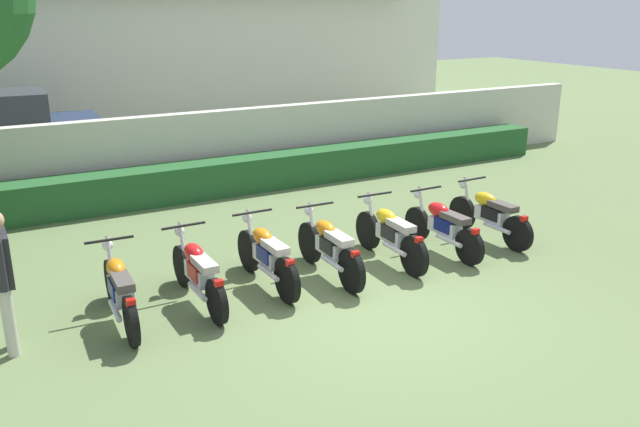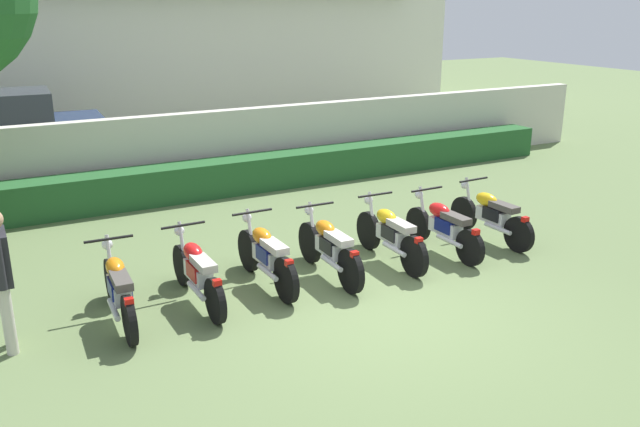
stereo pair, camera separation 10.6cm
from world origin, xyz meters
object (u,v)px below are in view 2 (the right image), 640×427
(motorcycle_in_row_0, at_px, (119,289))
(motorcycle_in_row_4, at_px, (391,234))
(motorcycle_in_row_5, at_px, (444,226))
(motorcycle_in_row_6, at_px, (491,215))
(motorcycle_in_row_1, at_px, (197,271))
(motorcycle_in_row_2, at_px, (266,255))
(motorcycle_in_row_3, at_px, (329,247))
(inspector_person, at_px, (0,269))

(motorcycle_in_row_0, distance_m, motorcycle_in_row_4, 4.03)
(motorcycle_in_row_5, relative_size, motorcycle_in_row_6, 0.99)
(motorcycle_in_row_1, bearing_deg, motorcycle_in_row_2, -86.11)
(motorcycle_in_row_5, bearing_deg, motorcycle_in_row_2, 86.64)
(motorcycle_in_row_3, height_order, motorcycle_in_row_4, motorcycle_in_row_3)
(motorcycle_in_row_2, height_order, motorcycle_in_row_3, motorcycle_in_row_3)
(motorcycle_in_row_1, relative_size, motorcycle_in_row_6, 1.02)
(inspector_person, bearing_deg, motorcycle_in_row_0, 4.86)
(motorcycle_in_row_6, bearing_deg, inspector_person, 89.86)
(motorcycle_in_row_1, height_order, motorcycle_in_row_4, motorcycle_in_row_4)
(inspector_person, bearing_deg, motorcycle_in_row_1, 4.58)
(motorcycle_in_row_1, xyz_separation_m, motorcycle_in_row_3, (1.93, -0.05, 0.01))
(motorcycle_in_row_1, relative_size, inspector_person, 1.14)
(motorcycle_in_row_0, bearing_deg, inspector_person, 97.10)
(motorcycle_in_row_1, distance_m, motorcycle_in_row_6, 5.02)
(motorcycle_in_row_0, relative_size, motorcycle_in_row_2, 1.00)
(motorcycle_in_row_2, xyz_separation_m, motorcycle_in_row_3, (0.92, -0.13, 0.00))
(motorcycle_in_row_4, bearing_deg, inspector_person, 93.47)
(inspector_person, bearing_deg, motorcycle_in_row_4, 2.01)
(motorcycle_in_row_3, xyz_separation_m, motorcycle_in_row_4, (1.08, 0.06, -0.00))
(inspector_person, bearing_deg, motorcycle_in_row_6, 1.66)
(motorcycle_in_row_2, height_order, motorcycle_in_row_6, motorcycle_in_row_2)
(motorcycle_in_row_0, relative_size, motorcycle_in_row_5, 1.01)
(motorcycle_in_row_0, xyz_separation_m, motorcycle_in_row_5, (5.00, 0.03, -0.01))
(motorcycle_in_row_6, bearing_deg, motorcycle_in_row_0, 89.20)
(motorcycle_in_row_4, distance_m, inspector_person, 5.31)
(motorcycle_in_row_6, bearing_deg, motorcycle_in_row_1, 88.54)
(motorcycle_in_row_2, bearing_deg, motorcycle_in_row_6, -91.52)
(motorcycle_in_row_3, distance_m, inspector_person, 4.24)
(motorcycle_in_row_3, bearing_deg, inspector_person, 93.10)
(inspector_person, bearing_deg, motorcycle_in_row_2, 4.58)
(motorcycle_in_row_2, relative_size, motorcycle_in_row_5, 1.01)
(motorcycle_in_row_0, bearing_deg, motorcycle_in_row_2, -83.35)
(motorcycle_in_row_6, bearing_deg, motorcycle_in_row_4, 88.92)
(motorcycle_in_row_4, distance_m, motorcycle_in_row_6, 2.00)
(motorcycle_in_row_6, bearing_deg, motorcycle_in_row_5, 92.58)
(motorcycle_in_row_3, distance_m, motorcycle_in_row_5, 2.05)
(motorcycle_in_row_5, bearing_deg, motorcycle_in_row_6, -86.44)
(motorcycle_in_row_5, distance_m, inspector_person, 6.27)
(motorcycle_in_row_4, bearing_deg, motorcycle_in_row_3, 94.41)
(motorcycle_in_row_3, bearing_deg, motorcycle_in_row_5, -88.63)
(motorcycle_in_row_0, height_order, motorcycle_in_row_2, motorcycle_in_row_2)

